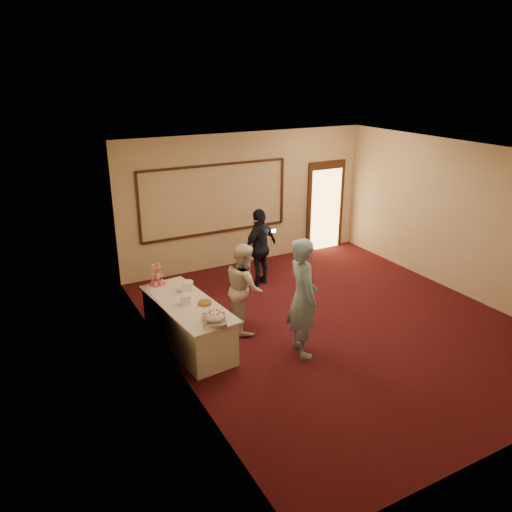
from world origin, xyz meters
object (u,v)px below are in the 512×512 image
at_px(plate_stack_b, 187,286).
at_px(buffet_table, 188,324).
at_px(plate_stack_a, 186,299).
at_px(man, 303,298).
at_px(tart, 205,303).
at_px(pavlova_tray, 215,318).
at_px(woman, 244,287).
at_px(cupcake_stand, 157,276).
at_px(guest, 260,247).

bearing_deg(plate_stack_b, buffet_table, -112.11).
height_order(plate_stack_a, man, man).
xyz_separation_m(plate_stack_b, tart, (0.06, -0.62, -0.06)).
xyz_separation_m(buffet_table, pavlova_tray, (0.12, -0.83, 0.46)).
height_order(pavlova_tray, plate_stack_b, plate_stack_b).
height_order(plate_stack_b, woman, woman).
xyz_separation_m(cupcake_stand, tart, (0.42, -1.13, -0.12)).
bearing_deg(buffet_table, plate_stack_a, -131.07).
bearing_deg(tart, cupcake_stand, 110.49).
xyz_separation_m(tart, man, (1.28, -0.85, 0.17)).
bearing_deg(pavlova_tray, tart, 80.54).
bearing_deg(pavlova_tray, man, -9.30).
relative_size(buffet_table, guest, 1.32).
height_order(plate_stack_b, tart, plate_stack_b).
relative_size(plate_stack_b, tart, 0.83).
distance_m(pavlova_tray, plate_stack_b, 1.24).
xyz_separation_m(pavlova_tray, plate_stack_a, (-0.15, 0.80, 0.00)).
bearing_deg(woman, tart, 120.48).
distance_m(plate_stack_a, tart, 0.31).
distance_m(man, guest, 2.81).
relative_size(man, woman, 1.24).
bearing_deg(cupcake_stand, man, -49.32).
xyz_separation_m(plate_stack_b, guest, (2.06, 1.24, -0.04)).
height_order(cupcake_stand, tart, cupcake_stand).
height_order(cupcake_stand, plate_stack_b, cupcake_stand).
bearing_deg(guest, man, 52.53).
distance_m(pavlova_tray, plate_stack_a, 0.81).
bearing_deg(buffet_table, pavlova_tray, -81.46).
bearing_deg(tart, plate_stack_b, 95.69).
bearing_deg(guest, plate_stack_a, 14.12).
height_order(cupcake_stand, plate_stack_a, cupcake_stand).
relative_size(pavlova_tray, woman, 0.34).
distance_m(pavlova_tray, guest, 3.25).
bearing_deg(cupcake_stand, plate_stack_a, -80.15).
height_order(plate_stack_a, plate_stack_b, plate_stack_b).
bearing_deg(guest, cupcake_stand, -5.88).
bearing_deg(plate_stack_b, cupcake_stand, 125.13).
relative_size(plate_stack_b, guest, 0.13).
bearing_deg(cupcake_stand, guest, 16.76).
bearing_deg(cupcake_stand, plate_stack_b, -54.87).
distance_m(buffet_table, plate_stack_b, 0.65).
xyz_separation_m(woman, guest, (1.16, 1.57, 0.04)).
distance_m(cupcake_stand, guest, 2.53).
height_order(plate_stack_b, guest, guest).
xyz_separation_m(cupcake_stand, man, (1.70, -1.98, 0.05)).
xyz_separation_m(plate_stack_a, plate_stack_b, (0.19, 0.44, 0.01)).
bearing_deg(plate_stack_a, pavlova_tray, -79.23).
height_order(buffet_table, guest, guest).
relative_size(plate_stack_a, guest, 0.11).
bearing_deg(plate_stack_a, cupcake_stand, 99.85).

